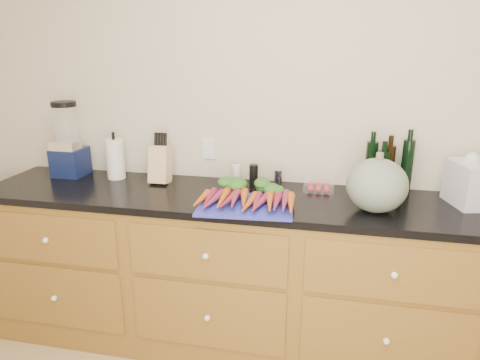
% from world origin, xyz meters
% --- Properties ---
extents(wall_back, '(4.10, 0.05, 2.60)m').
position_xyz_m(wall_back, '(0.00, 1.62, 1.30)').
color(wall_back, beige).
rests_on(wall_back, ground).
extents(cabinets, '(3.60, 0.64, 0.90)m').
position_xyz_m(cabinets, '(0.00, 1.30, 0.45)').
color(cabinets, brown).
rests_on(cabinets, ground).
extents(countertop, '(3.64, 0.62, 0.04)m').
position_xyz_m(countertop, '(0.00, 1.30, 0.92)').
color(countertop, black).
rests_on(countertop, cabinets).
extents(cutting_board, '(0.50, 0.40, 0.01)m').
position_xyz_m(cutting_board, '(-0.28, 1.14, 0.95)').
color(cutting_board, '#2930AA').
rests_on(cutting_board, countertop).
extents(carrots, '(0.50, 0.34, 0.07)m').
position_xyz_m(carrots, '(-0.28, 1.18, 0.98)').
color(carrots, '#C05116').
rests_on(carrots, cutting_board).
extents(squash, '(0.30, 0.30, 0.27)m').
position_xyz_m(squash, '(0.36, 1.21, 1.07)').
color(squash, '#5A6C5B').
rests_on(squash, countertop).
extents(blender_appliance, '(0.18, 0.18, 0.46)m').
position_xyz_m(blender_appliance, '(-1.47, 1.46, 1.14)').
color(blender_appliance, '#0D1841').
rests_on(blender_appliance, countertop).
extents(paper_towel, '(0.11, 0.11, 0.24)m').
position_xyz_m(paper_towel, '(-1.16, 1.46, 1.06)').
color(paper_towel, white).
rests_on(paper_towel, countertop).
extents(knife_block, '(0.11, 0.11, 0.22)m').
position_xyz_m(knife_block, '(-0.86, 1.44, 1.05)').
color(knife_block, tan).
rests_on(knife_block, countertop).
extents(grinder_salt, '(0.05, 0.05, 0.12)m').
position_xyz_m(grinder_salt, '(-0.40, 1.48, 1.00)').
color(grinder_salt, silver).
rests_on(grinder_salt, countertop).
extents(grinder_pepper, '(0.05, 0.05, 0.13)m').
position_xyz_m(grinder_pepper, '(-0.30, 1.48, 1.00)').
color(grinder_pepper, black).
rests_on(grinder_pepper, countertop).
extents(canister_chrome, '(0.05, 0.05, 0.11)m').
position_xyz_m(canister_chrome, '(-0.15, 1.48, 0.99)').
color(canister_chrome, silver).
rests_on(canister_chrome, countertop).
extents(tomato_box, '(0.17, 0.13, 0.08)m').
position_xyz_m(tomato_box, '(0.08, 1.47, 0.98)').
color(tomato_box, white).
rests_on(tomato_box, countertop).
extents(bottles, '(0.25, 0.13, 0.30)m').
position_xyz_m(bottles, '(0.44, 1.51, 1.08)').
color(bottles, black).
rests_on(bottles, countertop).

